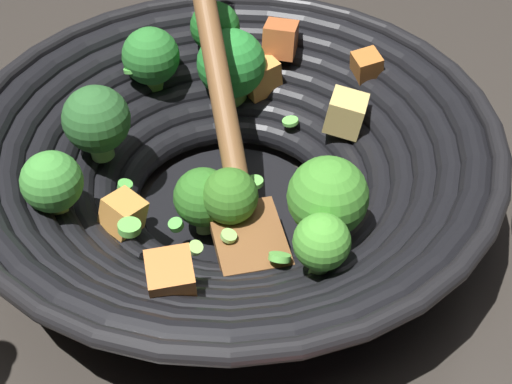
{
  "coord_description": "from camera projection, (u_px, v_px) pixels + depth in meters",
  "views": [
    {
      "loc": [
        0.08,
        0.43,
        0.43
      ],
      "look_at": [
        -0.02,
        0.01,
        0.03
      ],
      "focal_mm": 53.05,
      "sensor_mm": 36.0,
      "label": 1
    }
  ],
  "objects": [
    {
      "name": "wok",
      "position": [
        229.0,
        157.0,
        0.57
      ],
      "size": [
        0.42,
        0.4,
        0.2
      ],
      "color": "black",
      "rests_on": "ground"
    },
    {
      "name": "ground_plane",
      "position": [
        232.0,
        214.0,
        0.61
      ],
      "size": [
        4.0,
        4.0,
        0.0
      ],
      "primitive_type": "plane",
      "color": "#332D28"
    }
  ]
}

